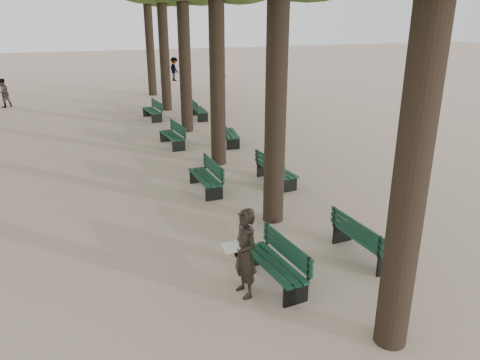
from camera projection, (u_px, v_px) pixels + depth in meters
name	position (u px, v px, depth m)	size (l,w,h in m)	color
ground	(260.00, 292.00, 9.02)	(120.00, 120.00, 0.00)	#C0A691
bench_left_0	(274.00, 271.00, 9.22)	(0.79, 1.86, 0.92)	black
bench_left_1	(205.00, 183.00, 13.96)	(0.68, 1.83, 0.92)	black
bench_left_2	(172.00, 140.00, 18.58)	(0.80, 1.86, 0.92)	black
bench_left_3	(152.00, 114.00, 23.16)	(0.79, 1.86, 0.92)	black
bench_right_0	(364.00, 246.00, 10.21)	(0.72, 1.84, 0.92)	black
bench_right_1	(276.00, 175.00, 14.59)	(0.79, 1.86, 0.92)	black
bench_right_2	(230.00, 138.00, 18.88)	(0.80, 1.86, 0.92)	black
bench_right_3	(199.00, 113.00, 23.34)	(0.64, 1.82, 0.92)	black
man_with_map	(245.00, 253.00, 8.66)	(0.67, 0.75, 1.76)	black
pedestrian_a	(3.00, 93.00, 25.94)	(0.77, 0.32, 1.58)	#262628
pedestrian_c	(220.00, 77.00, 31.80)	(0.96, 0.33, 1.64)	#262628
pedestrian_b	(174.00, 69.00, 35.62)	(1.14, 0.35, 1.77)	#262628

